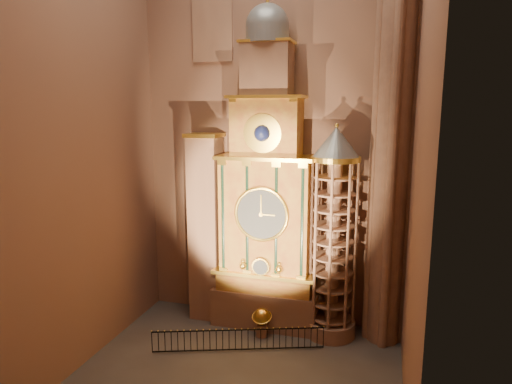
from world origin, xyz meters
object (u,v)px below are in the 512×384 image
(iron_railing, at_px, (239,340))
(astronomical_clock, at_px, (266,203))
(stair_turret, at_px, (333,236))
(celestial_globe, at_px, (262,320))
(portrait_tower, at_px, (206,227))

(iron_railing, bearing_deg, astronomical_clock, 80.58)
(stair_turret, distance_m, celestial_globe, 5.62)
(portrait_tower, xyz_separation_m, celestial_globe, (3.56, -1.44, -4.25))
(celestial_globe, relative_size, iron_railing, 0.19)
(stair_turret, height_order, iron_railing, stair_turret)
(portrait_tower, height_order, iron_railing, portrait_tower)
(astronomical_clock, xyz_separation_m, celestial_globe, (0.16, -1.42, -5.78))
(astronomical_clock, relative_size, iron_railing, 2.15)
(astronomical_clock, bearing_deg, portrait_tower, 179.71)
(astronomical_clock, xyz_separation_m, iron_railing, (-0.52, -3.15, -6.10))
(portrait_tower, height_order, stair_turret, stair_turret)
(portrait_tower, distance_m, stair_turret, 6.91)
(stair_turret, height_order, celestial_globe, stair_turret)
(celestial_globe, bearing_deg, portrait_tower, 157.96)
(stair_turret, bearing_deg, celestial_globe, -160.89)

